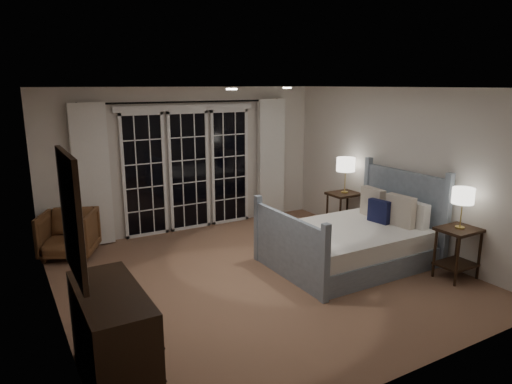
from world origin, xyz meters
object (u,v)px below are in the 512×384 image
lamp_left (463,196)px  armchair (69,234)px  nightstand_left (458,245)px  bed (352,241)px  dresser (113,337)px  nightstand_right (344,206)px  lamp_right (346,165)px

lamp_left → armchair: (-4.36, 3.44, -0.78)m
nightstand_left → bed: bearing=127.1°
armchair → dresser: dresser is taller
bed → armchair: 4.22m
nightstand_left → armchair: armchair is taller
bed → nightstand_left: bearing=-52.9°
nightstand_right → dresser: (-4.49, -2.25, -0.04)m
nightstand_right → lamp_right: bearing=14.0°
armchair → nightstand_right: bearing=10.6°
lamp_left → dresser: lamp_left is taller
armchair → dresser: bearing=-66.7°
armchair → bed: bearing=-8.1°
nightstand_right → lamp_right: 0.73m
armchair → lamp_left: bearing=-12.9°
bed → lamp_right: lamp_right is taller
lamp_left → lamp_right: (0.00, 2.29, 0.07)m
bed → armchair: bearing=146.4°
bed → nightstand_right: bed is taller
lamp_right → dresser: size_ratio=0.50×
nightstand_right → lamp_right: lamp_right is taller
lamp_right → armchair: lamp_right is taller
lamp_left → bed: bearing=127.1°
nightstand_left → nightstand_right: 2.29m
nightstand_right → armchair: (-4.36, 1.16, -0.12)m
lamp_left → lamp_right: size_ratio=0.88×
armchair → dresser: (-0.13, -3.40, 0.08)m
bed → armchair: bed is taller
bed → nightstand_right: bearing=54.3°
lamp_right → bed: bearing=-125.7°
nightstand_right → lamp_left: 2.38m
lamp_left → lamp_right: lamp_right is taller
nightstand_left → nightstand_right: bearing=89.9°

